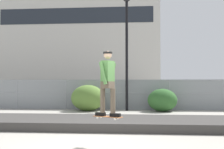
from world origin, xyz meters
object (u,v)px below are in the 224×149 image
Objects in this scene: shrub_left at (88,98)px; shrub_center at (162,100)px; skater at (108,79)px; street_lamp at (127,39)px; skateboard at (108,117)px; parked_car_near at (74,94)px.

shrub_center is at bearing -0.25° from shrub_left.
street_lamp is at bearing 88.69° from skater.
skateboard is at bearing -153.43° from skater.
skateboard is 0.47× the size of skater.
skater is at bearing -104.24° from shrub_center.
skateboard is 9.19m from shrub_left.
skateboard is 0.12× the size of street_lamp.
skateboard is at bearing -73.44° from parked_car_near.
street_lamp reaches higher than skater.
shrub_center is at bearing 75.76° from skater.
skateboard is 0.98m from skater.
skateboard is 9.22m from shrub_center.
street_lamp is 4.07× the size of shrub_center.
skater is at bearing -91.31° from street_lamp.
shrub_left is 1.17× the size of shrub_center.
shrub_center is (2.06, -0.36, -3.62)m from street_lamp.
street_lamp reaches higher than parked_car_near.
street_lamp is at bearing -38.81° from parked_car_near.
parked_car_near reaches higher than shrub_center.
parked_car_near is 6.92m from shrub_center.
skateboard is 0.48× the size of shrub_center.
skater is 1.01× the size of shrub_center.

